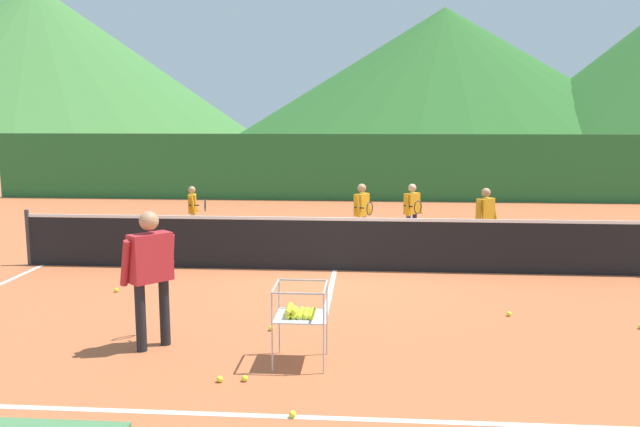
% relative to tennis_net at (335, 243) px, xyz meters
% --- Properties ---
extents(ground_plane, '(120.00, 120.00, 0.00)m').
position_rel_tennis_net_xyz_m(ground_plane, '(0.00, 0.00, -0.50)').
color(ground_plane, '#BC6038').
extents(line_baseline_near, '(11.02, 0.08, 0.01)m').
position_rel_tennis_net_xyz_m(line_baseline_near, '(0.00, -5.69, -0.50)').
color(line_baseline_near, white).
rests_on(line_baseline_near, ground).
extents(line_baseline_far, '(11.02, 0.08, 0.01)m').
position_rel_tennis_net_xyz_m(line_baseline_far, '(0.00, 5.36, -0.50)').
color(line_baseline_far, white).
rests_on(line_baseline_far, ground).
extents(line_sideline_west, '(0.08, 11.05, 0.01)m').
position_rel_tennis_net_xyz_m(line_sideline_west, '(-5.51, 0.00, -0.50)').
color(line_sideline_west, white).
rests_on(line_sideline_west, ground).
extents(line_service_center, '(0.08, 6.02, 0.01)m').
position_rel_tennis_net_xyz_m(line_service_center, '(0.00, 0.00, -0.50)').
color(line_service_center, white).
rests_on(line_service_center, ground).
extents(tennis_net, '(11.59, 0.08, 1.05)m').
position_rel_tennis_net_xyz_m(tennis_net, '(0.00, 0.00, 0.00)').
color(tennis_net, '#333338').
rests_on(tennis_net, ground).
extents(instructor, '(0.61, 0.80, 1.67)m').
position_rel_tennis_net_xyz_m(instructor, '(-1.98, -4.04, 0.50)').
color(instructor, black).
rests_on(instructor, ground).
extents(student_0, '(0.49, 0.54, 1.20)m').
position_rel_tennis_net_xyz_m(student_0, '(-3.40, 2.85, 0.22)').
color(student_0, silver).
rests_on(student_0, ground).
extents(student_1, '(0.42, 0.73, 1.35)m').
position_rel_tennis_net_xyz_m(student_1, '(0.46, 2.25, 0.31)').
color(student_1, silver).
rests_on(student_1, ground).
extents(student_2, '(0.46, 0.71, 1.31)m').
position_rel_tennis_net_xyz_m(student_2, '(1.56, 2.68, 0.29)').
color(student_2, navy).
rests_on(student_2, ground).
extents(student_3, '(0.50, 0.47, 1.35)m').
position_rel_tennis_net_xyz_m(student_3, '(2.96, 1.66, 0.31)').
color(student_3, black).
rests_on(student_3, ground).
extents(ball_cart, '(0.58, 0.58, 0.90)m').
position_rel_tennis_net_xyz_m(ball_cart, '(-0.17, -4.39, 0.09)').
color(ball_cart, '#B7B7BC').
rests_on(ball_cart, ground).
extents(tennis_ball_0, '(0.07, 0.07, 0.07)m').
position_rel_tennis_net_xyz_m(tennis_ball_0, '(-0.09, -5.71, -0.47)').
color(tennis_ball_0, yellow).
rests_on(tennis_ball_0, ground).
extents(tennis_ball_1, '(0.07, 0.07, 0.07)m').
position_rel_tennis_net_xyz_m(tennis_ball_1, '(-0.69, -4.94, -0.47)').
color(tennis_ball_1, yellow).
rests_on(tennis_ball_1, ground).
extents(tennis_ball_2, '(0.07, 0.07, 0.07)m').
position_rel_tennis_net_xyz_m(tennis_ball_2, '(-0.66, -3.34, -0.47)').
color(tennis_ball_2, yellow).
rests_on(tennis_ball_2, ground).
extents(tennis_ball_3, '(0.07, 0.07, 0.07)m').
position_rel_tennis_net_xyz_m(tennis_ball_3, '(-3.39, -1.70, -0.47)').
color(tennis_ball_3, yellow).
rests_on(tennis_ball_3, ground).
extents(tennis_ball_4, '(0.07, 0.07, 0.07)m').
position_rel_tennis_net_xyz_m(tennis_ball_4, '(-0.95, -4.98, -0.47)').
color(tennis_ball_4, yellow).
rests_on(tennis_ball_4, ground).
extents(tennis_ball_5, '(0.07, 0.07, 0.07)m').
position_rel_tennis_net_xyz_m(tennis_ball_5, '(2.57, -2.48, -0.47)').
color(tennis_ball_5, yellow).
rests_on(tennis_ball_5, ground).
extents(windscreen_fence, '(24.24, 0.08, 2.21)m').
position_rel_tennis_net_xyz_m(windscreen_fence, '(0.00, 9.74, 0.61)').
color(windscreen_fence, '#286B33').
rests_on(windscreen_fence, ground).
extents(hill_0, '(51.23, 51.23, 17.84)m').
position_rel_tennis_net_xyz_m(hill_0, '(-37.28, 60.27, 8.42)').
color(hill_0, '#427A38').
rests_on(hill_0, ground).
extents(hill_1, '(48.58, 48.58, 14.71)m').
position_rel_tennis_net_xyz_m(hill_1, '(8.88, 61.12, 6.85)').
color(hill_1, '#2D6628').
rests_on(hill_1, ground).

